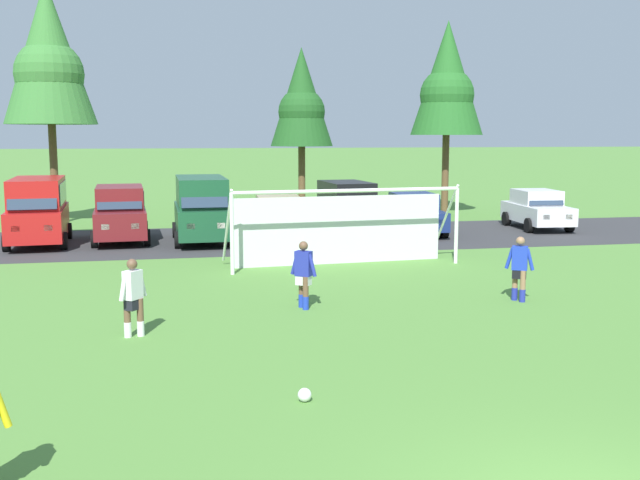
% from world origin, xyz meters
% --- Properties ---
extents(ground_plane, '(400.00, 400.00, 0.00)m').
position_xyz_m(ground_plane, '(0.00, 15.00, 0.00)').
color(ground_plane, '#518438').
extents(parking_lot_strip, '(52.00, 8.40, 0.01)m').
position_xyz_m(parking_lot_strip, '(0.00, 22.84, 0.00)').
color(parking_lot_strip, '#333335').
rests_on(parking_lot_strip, ground).
extents(soccer_ball, '(0.22, 0.22, 0.22)m').
position_xyz_m(soccer_ball, '(-2.49, 4.27, 0.11)').
color(soccer_ball, white).
rests_on(soccer_ball, ground).
extents(soccer_goal, '(7.54, 2.49, 2.57)m').
position_xyz_m(soccer_goal, '(0.92, 16.39, 1.29)').
color(soccer_goal, white).
rests_on(soccer_goal, ground).
extents(player_striker_near, '(0.64, 0.50, 1.64)m').
position_xyz_m(player_striker_near, '(4.08, 10.29, 0.82)').
color(player_striker_near, '#936B4C').
rests_on(player_striker_near, ground).
extents(player_defender_far, '(0.58, 0.58, 1.64)m').
position_xyz_m(player_defender_far, '(-5.28, 8.75, 0.82)').
color(player_defender_far, brown).
rests_on(player_defender_far, ground).
extents(player_winger_left, '(0.59, 0.57, 1.64)m').
position_xyz_m(player_winger_left, '(-1.37, 10.57, 0.82)').
color(player_winger_left, brown).
rests_on(player_winger_left, ground).
extents(parked_car_slot_far_left, '(2.43, 4.92, 2.52)m').
position_xyz_m(parked_car_slot_far_left, '(-9.34, 22.95, 1.34)').
color(parked_car_slot_far_left, red).
rests_on(parked_car_slot_far_left, ground).
extents(parked_car_slot_left, '(2.33, 4.70, 2.16)m').
position_xyz_m(parked_car_slot_left, '(-6.35, 23.19, 1.11)').
color(parked_car_slot_left, maroon).
rests_on(parked_car_slot_left, ground).
extents(parked_car_slot_center_left, '(2.26, 4.83, 2.52)m').
position_xyz_m(parked_car_slot_center_left, '(-3.24, 22.47, 1.34)').
color(parked_car_slot_center_left, '#194C2D').
rests_on(parked_car_slot_center_left, ground).
extents(parked_car_slot_center, '(2.25, 4.31, 1.72)m').
position_xyz_m(parked_car_slot_center, '(-0.18, 23.10, 0.88)').
color(parked_car_slot_center, tan).
rests_on(parked_car_slot_center, ground).
extents(parked_car_slot_center_right, '(2.40, 4.73, 2.16)m').
position_xyz_m(parked_car_slot_center_right, '(2.96, 24.08, 1.11)').
color(parked_car_slot_center_right, black).
rests_on(parked_car_slot_center_right, ground).
extents(parked_car_slot_right, '(2.22, 4.29, 1.72)m').
position_xyz_m(parked_car_slot_right, '(5.57, 22.98, 0.88)').
color(parked_car_slot_right, navy).
rests_on(parked_car_slot_right, ground).
extents(parked_car_slot_far_right, '(2.27, 4.32, 1.72)m').
position_xyz_m(parked_car_slot_far_right, '(11.50, 23.65, 0.88)').
color(parked_car_slot_far_right, silver).
rests_on(parked_car_slot_far_right, ground).
extents(tree_left_edge, '(4.15, 4.15, 11.08)m').
position_xyz_m(tree_left_edge, '(-9.68, 29.93, 7.62)').
color(tree_left_edge, brown).
rests_on(tree_left_edge, ground).
extents(tree_mid_left, '(3.20, 3.20, 8.53)m').
position_xyz_m(tree_mid_left, '(2.32, 31.50, 5.85)').
color(tree_mid_left, brown).
rests_on(tree_mid_left, ground).
extents(tree_center_back, '(3.71, 3.71, 9.89)m').
position_xyz_m(tree_center_back, '(9.69, 30.28, 6.80)').
color(tree_center_back, brown).
rests_on(tree_center_back, ground).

